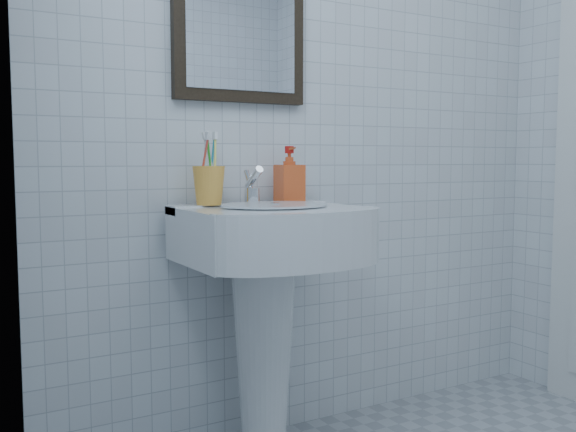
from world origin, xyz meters
TOP-DOWN VIEW (x-y plane):
  - wall_back at (0.00, 1.20)m, footprint 2.20×0.02m
  - wall_left at (-1.10, 0.00)m, footprint 0.02×2.40m
  - washbasin at (-0.35, 0.99)m, footprint 0.58×0.42m
  - faucet at (-0.35, 1.09)m, footprint 0.05×0.11m
  - toothbrush_cup at (-0.51, 1.09)m, footprint 0.14×0.14m
  - soap_dispenser at (-0.19, 1.11)m, footprint 0.09×0.10m
  - wall_mirror at (-0.35, 1.18)m, footprint 0.50×0.04m

SIDE VIEW (x-z plane):
  - washbasin at x=-0.35m, z-range 0.15..1.05m
  - faucet at x=-0.35m, z-range 0.87..1.00m
  - toothbrush_cup at x=-0.51m, z-range 0.89..1.02m
  - soap_dispenser at x=-0.19m, z-range 0.89..1.08m
  - wall_back at x=0.00m, z-range 0.00..2.50m
  - wall_left at x=-1.10m, z-range 0.00..2.50m
  - wall_mirror at x=-0.35m, z-range 1.24..1.86m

